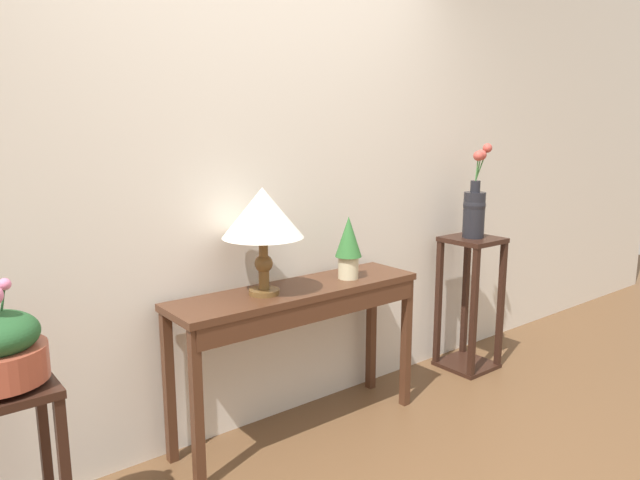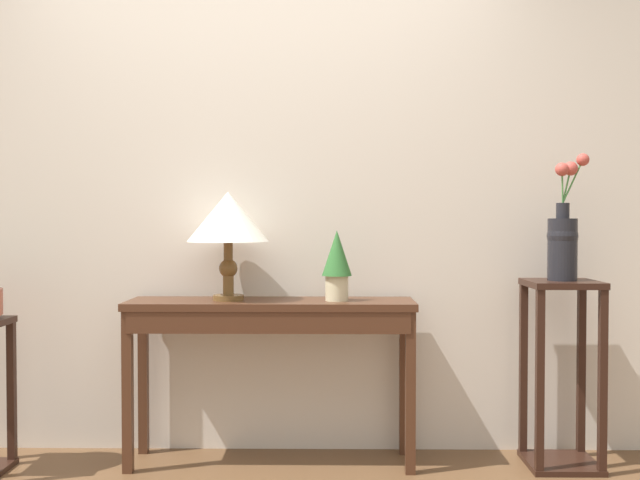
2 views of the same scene
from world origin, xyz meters
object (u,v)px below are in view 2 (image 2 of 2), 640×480
at_px(table_lamp, 228,220).
at_px(flower_vase_tall_right, 563,237).
at_px(pedestal_stand_right, 561,374).
at_px(console_table, 271,325).
at_px(potted_plant_on_console, 337,262).

relative_size(table_lamp, flower_vase_tall_right, 0.87).
height_order(table_lamp, pedestal_stand_right, table_lamp).
bearing_deg(table_lamp, flower_vase_tall_right, -0.83).
bearing_deg(flower_vase_tall_right, pedestal_stand_right, 158.09).
distance_m(console_table, pedestal_stand_right, 1.39).
distance_m(console_table, flower_vase_tall_right, 1.44).
distance_m(table_lamp, pedestal_stand_right, 1.74).
xyz_separation_m(console_table, table_lamp, (-0.20, 0.02, 0.50)).
relative_size(table_lamp, potted_plant_on_console, 1.55).
xyz_separation_m(console_table, flower_vase_tall_right, (1.38, -0.00, 0.42)).
bearing_deg(potted_plant_on_console, table_lamp, 177.38).
relative_size(table_lamp, pedestal_stand_right, 0.58).
distance_m(potted_plant_on_console, flower_vase_tall_right, 1.07).
distance_m(console_table, table_lamp, 0.54).
distance_m(table_lamp, potted_plant_on_console, 0.55).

